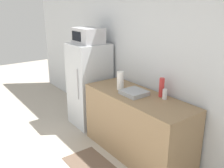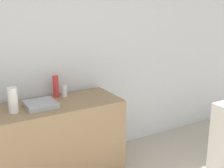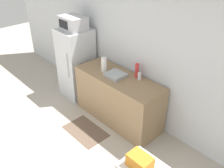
{
  "view_description": "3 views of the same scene",
  "coord_description": "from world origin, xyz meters",
  "px_view_note": "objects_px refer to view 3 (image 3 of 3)",
  "views": [
    {
      "loc": [
        2.46,
        0.17,
        2.15
      ],
      "look_at": [
        0.02,
        1.98,
        1.17
      ],
      "focal_mm": 40.0,
      "sensor_mm": 36.0,
      "label": 1
    },
    {
      "loc": [
        -0.95,
        -0.79,
        2.11
      ],
      "look_at": [
        0.65,
        1.92,
        1.21
      ],
      "focal_mm": 50.0,
      "sensor_mm": 36.0,
      "label": 2
    },
    {
      "loc": [
        2.81,
        -0.34,
        3.1
      ],
      "look_at": [
        0.38,
        1.94,
        1.11
      ],
      "focal_mm": 40.0,
      "sensor_mm": 36.0,
      "label": 3
    }
  ],
  "objects_px": {
    "bottle_tall": "(137,71)",
    "paper_towel_roll": "(104,64)",
    "microwave": "(73,23)",
    "bottle_short": "(139,76)",
    "basket": "(140,162)",
    "refrigerator": "(76,63)"
  },
  "relations": [
    {
      "from": "refrigerator",
      "to": "paper_towel_roll",
      "type": "bearing_deg",
      "value": -1.93
    },
    {
      "from": "bottle_tall",
      "to": "basket",
      "type": "xyz_separation_m",
      "value": [
        1.42,
        -1.54,
        0.04
      ]
    },
    {
      "from": "refrigerator",
      "to": "bottle_tall",
      "type": "bearing_deg",
      "value": 8.9
    },
    {
      "from": "bottle_tall",
      "to": "bottle_short",
      "type": "bearing_deg",
      "value": -21.04
    },
    {
      "from": "bottle_short",
      "to": "basket",
      "type": "distance_m",
      "value": 2.0
    },
    {
      "from": "paper_towel_roll",
      "to": "microwave",
      "type": "bearing_deg",
      "value": 178.15
    },
    {
      "from": "basket",
      "to": "bottle_short",
      "type": "bearing_deg",
      "value": 131.34
    },
    {
      "from": "basket",
      "to": "microwave",
      "type": "bearing_deg",
      "value": 155.93
    },
    {
      "from": "microwave",
      "to": "basket",
      "type": "relative_size",
      "value": 2.09
    },
    {
      "from": "microwave",
      "to": "basket",
      "type": "bearing_deg",
      "value": -24.07
    },
    {
      "from": "bottle_short",
      "to": "basket",
      "type": "height_order",
      "value": "basket"
    },
    {
      "from": "refrigerator",
      "to": "microwave",
      "type": "bearing_deg",
      "value": -108.78
    },
    {
      "from": "refrigerator",
      "to": "basket",
      "type": "distance_m",
      "value": 3.21
    },
    {
      "from": "refrigerator",
      "to": "bottle_short",
      "type": "height_order",
      "value": "refrigerator"
    },
    {
      "from": "bottle_tall",
      "to": "paper_towel_roll",
      "type": "bearing_deg",
      "value": -154.95
    },
    {
      "from": "microwave",
      "to": "bottle_tall",
      "type": "distance_m",
      "value": 1.62
    },
    {
      "from": "bottle_tall",
      "to": "paper_towel_roll",
      "type": "height_order",
      "value": "paper_towel_roll"
    },
    {
      "from": "microwave",
      "to": "bottle_short",
      "type": "bearing_deg",
      "value": 7.14
    },
    {
      "from": "microwave",
      "to": "bottle_tall",
      "type": "relative_size",
      "value": 1.97
    },
    {
      "from": "paper_towel_roll",
      "to": "bottle_tall",
      "type": "bearing_deg",
      "value": 25.05
    },
    {
      "from": "basket",
      "to": "paper_towel_roll",
      "type": "bearing_deg",
      "value": 147.35
    },
    {
      "from": "bottle_short",
      "to": "paper_towel_roll",
      "type": "xyz_separation_m",
      "value": [
        -0.66,
        -0.23,
        0.07
      ]
    }
  ]
}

